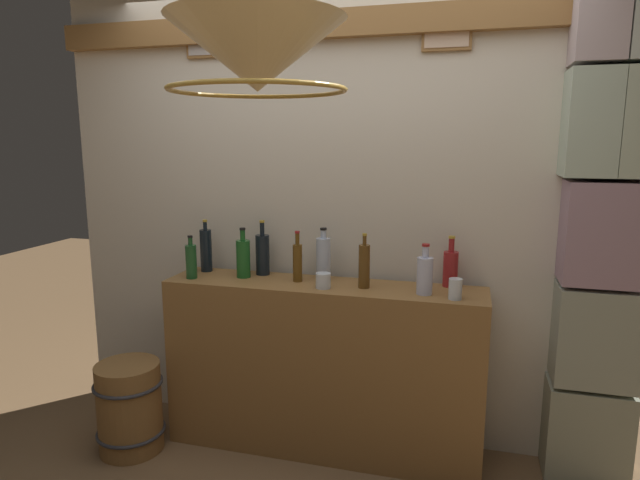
{
  "coord_description": "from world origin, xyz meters",
  "views": [
    {
      "loc": [
        0.74,
        -1.88,
        1.72
      ],
      "look_at": [
        0.0,
        0.79,
        1.2
      ],
      "focal_mm": 30.45,
      "sensor_mm": 36.0,
      "label": 1
    }
  ],
  "objects_px": {
    "liquor_bottle_vermouth": "(425,274)",
    "liquor_bottle_port": "(451,268)",
    "liquor_bottle_rye": "(298,261)",
    "pendant_lamp": "(257,57)",
    "liquor_bottle_mezcal": "(243,258)",
    "glass_tumbler_highball": "(455,289)",
    "wooden_barrel": "(130,407)",
    "liquor_bottle_whiskey": "(263,254)",
    "liquor_bottle_bourbon": "(206,250)",
    "liquor_bottle_vodka": "(191,261)",
    "liquor_bottle_sherry": "(364,266)",
    "glass_tumbler_rocks": "(323,281)",
    "liquor_bottle_amaro": "(323,258)"
  },
  "relations": [
    {
      "from": "liquor_bottle_rye",
      "to": "liquor_bottle_whiskey",
      "type": "distance_m",
      "value": 0.26
    },
    {
      "from": "liquor_bottle_port",
      "to": "glass_tumbler_rocks",
      "type": "xyz_separation_m",
      "value": [
        -0.64,
        -0.21,
        -0.06
      ]
    },
    {
      "from": "liquor_bottle_port",
      "to": "pendant_lamp",
      "type": "distance_m",
      "value": 1.56
    },
    {
      "from": "glass_tumbler_rocks",
      "to": "pendant_lamp",
      "type": "height_order",
      "value": "pendant_lamp"
    },
    {
      "from": "liquor_bottle_mezcal",
      "to": "liquor_bottle_rye",
      "type": "xyz_separation_m",
      "value": [
        0.32,
        -0.01,
        0.0
      ]
    },
    {
      "from": "liquor_bottle_port",
      "to": "liquor_bottle_sherry",
      "type": "bearing_deg",
      "value": -161.07
    },
    {
      "from": "liquor_bottle_vodka",
      "to": "wooden_barrel",
      "type": "height_order",
      "value": "liquor_bottle_vodka"
    },
    {
      "from": "liquor_bottle_mezcal",
      "to": "liquor_bottle_amaro",
      "type": "height_order",
      "value": "liquor_bottle_amaro"
    },
    {
      "from": "liquor_bottle_bourbon",
      "to": "liquor_bottle_vodka",
      "type": "relative_size",
      "value": 1.26
    },
    {
      "from": "liquor_bottle_sherry",
      "to": "glass_tumbler_rocks",
      "type": "height_order",
      "value": "liquor_bottle_sherry"
    },
    {
      "from": "liquor_bottle_mezcal",
      "to": "wooden_barrel",
      "type": "height_order",
      "value": "liquor_bottle_mezcal"
    },
    {
      "from": "liquor_bottle_bourbon",
      "to": "pendant_lamp",
      "type": "relative_size",
      "value": 0.46
    },
    {
      "from": "liquor_bottle_vermouth",
      "to": "liquor_bottle_port",
      "type": "distance_m",
      "value": 0.22
    },
    {
      "from": "liquor_bottle_sherry",
      "to": "pendant_lamp",
      "type": "xyz_separation_m",
      "value": [
        -0.2,
        -0.93,
        0.92
      ]
    },
    {
      "from": "liquor_bottle_sherry",
      "to": "liquor_bottle_rye",
      "type": "distance_m",
      "value": 0.37
    },
    {
      "from": "wooden_barrel",
      "to": "pendant_lamp",
      "type": "bearing_deg",
      "value": -31.04
    },
    {
      "from": "liquor_bottle_sherry",
      "to": "glass_tumbler_rocks",
      "type": "relative_size",
      "value": 3.62
    },
    {
      "from": "liquor_bottle_rye",
      "to": "liquor_bottle_vodka",
      "type": "height_order",
      "value": "liquor_bottle_rye"
    },
    {
      "from": "liquor_bottle_port",
      "to": "liquor_bottle_rye",
      "type": "relative_size",
      "value": 0.97
    },
    {
      "from": "liquor_bottle_port",
      "to": "liquor_bottle_amaro",
      "type": "bearing_deg",
      "value": -176.88
    },
    {
      "from": "glass_tumbler_highball",
      "to": "wooden_barrel",
      "type": "distance_m",
      "value": 1.89
    },
    {
      "from": "liquor_bottle_port",
      "to": "liquor_bottle_mezcal",
      "type": "height_order",
      "value": "liquor_bottle_mezcal"
    },
    {
      "from": "glass_tumbler_highball",
      "to": "wooden_barrel",
      "type": "relative_size",
      "value": 0.2
    },
    {
      "from": "liquor_bottle_vermouth",
      "to": "liquor_bottle_rye",
      "type": "distance_m",
      "value": 0.69
    },
    {
      "from": "liquor_bottle_vodka",
      "to": "pendant_lamp",
      "type": "relative_size",
      "value": 0.37
    },
    {
      "from": "liquor_bottle_mezcal",
      "to": "wooden_barrel",
      "type": "xyz_separation_m",
      "value": [
        -0.56,
        -0.33,
        -0.81
      ]
    },
    {
      "from": "wooden_barrel",
      "to": "liquor_bottle_bourbon",
      "type": "bearing_deg",
      "value": 53.93
    },
    {
      "from": "glass_tumbler_highball",
      "to": "pendant_lamp",
      "type": "bearing_deg",
      "value": -128.35
    },
    {
      "from": "liquor_bottle_bourbon",
      "to": "glass_tumbler_highball",
      "type": "height_order",
      "value": "liquor_bottle_bourbon"
    },
    {
      "from": "liquor_bottle_amaro",
      "to": "glass_tumbler_rocks",
      "type": "height_order",
      "value": "liquor_bottle_amaro"
    },
    {
      "from": "liquor_bottle_mezcal",
      "to": "liquor_bottle_rye",
      "type": "distance_m",
      "value": 0.32
    },
    {
      "from": "liquor_bottle_vermouth",
      "to": "pendant_lamp",
      "type": "height_order",
      "value": "pendant_lamp"
    },
    {
      "from": "glass_tumbler_rocks",
      "to": "glass_tumbler_highball",
      "type": "relative_size",
      "value": 0.77
    },
    {
      "from": "liquor_bottle_sherry",
      "to": "liquor_bottle_mezcal",
      "type": "height_order",
      "value": "liquor_bottle_sherry"
    },
    {
      "from": "liquor_bottle_sherry",
      "to": "glass_tumbler_rocks",
      "type": "xyz_separation_m",
      "value": [
        -0.2,
        -0.06,
        -0.08
      ]
    },
    {
      "from": "liquor_bottle_vodka",
      "to": "glass_tumbler_rocks",
      "type": "xyz_separation_m",
      "value": [
        0.76,
        -0.0,
        -0.06
      ]
    },
    {
      "from": "liquor_bottle_vodka",
      "to": "liquor_bottle_amaro",
      "type": "bearing_deg",
      "value": 13.59
    },
    {
      "from": "liquor_bottle_whiskey",
      "to": "glass_tumbler_rocks",
      "type": "xyz_separation_m",
      "value": [
        0.41,
        -0.19,
        -0.08
      ]
    },
    {
      "from": "glass_tumbler_highball",
      "to": "wooden_barrel",
      "type": "height_order",
      "value": "glass_tumbler_highball"
    },
    {
      "from": "liquor_bottle_vermouth",
      "to": "wooden_barrel",
      "type": "bearing_deg",
      "value": -170.59
    },
    {
      "from": "liquor_bottle_rye",
      "to": "pendant_lamp",
      "type": "bearing_deg",
      "value": -79.82
    },
    {
      "from": "liquor_bottle_rye",
      "to": "liquor_bottle_mezcal",
      "type": "bearing_deg",
      "value": 178.92
    },
    {
      "from": "liquor_bottle_port",
      "to": "liquor_bottle_rye",
      "type": "xyz_separation_m",
      "value": [
        -0.81,
        -0.12,
        0.01
      ]
    },
    {
      "from": "liquor_bottle_bourbon",
      "to": "liquor_bottle_rye",
      "type": "bearing_deg",
      "value": -7.83
    },
    {
      "from": "liquor_bottle_vodka",
      "to": "liquor_bottle_port",
      "type": "bearing_deg",
      "value": 8.55
    },
    {
      "from": "liquor_bottle_mezcal",
      "to": "glass_tumbler_highball",
      "type": "distance_m",
      "value": 1.17
    },
    {
      "from": "liquor_bottle_bourbon",
      "to": "liquor_bottle_sherry",
      "type": "bearing_deg",
      "value": -6.61
    },
    {
      "from": "liquor_bottle_port",
      "to": "glass_tumbler_highball",
      "type": "bearing_deg",
      "value": -81.89
    },
    {
      "from": "glass_tumbler_highball",
      "to": "liquor_bottle_bourbon",
      "type": "bearing_deg",
      "value": 172.1
    },
    {
      "from": "liquor_bottle_vodka",
      "to": "glass_tumbler_highball",
      "type": "xyz_separation_m",
      "value": [
        1.43,
        -0.02,
        -0.05
      ]
    }
  ]
}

